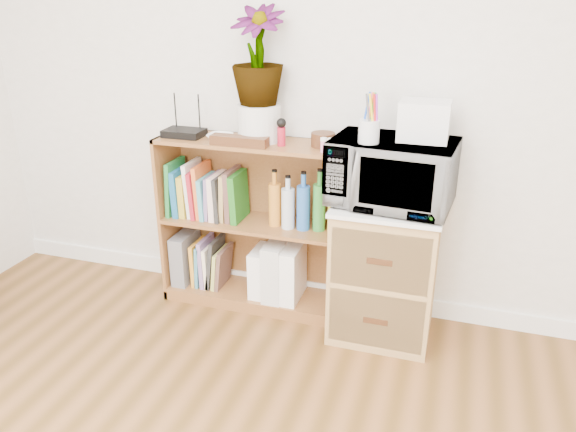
% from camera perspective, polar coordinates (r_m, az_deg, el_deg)
% --- Properties ---
extents(skirting_board, '(4.00, 0.02, 0.10)m').
position_cam_1_polar(skirting_board, '(3.30, 3.09, -7.54)').
color(skirting_board, white).
rests_on(skirting_board, ground).
extents(bookshelf, '(1.00, 0.30, 0.95)m').
position_cam_1_polar(bookshelf, '(3.09, -3.71, -0.93)').
color(bookshelf, brown).
rests_on(bookshelf, ground).
extents(wicker_unit, '(0.50, 0.45, 0.70)m').
position_cam_1_polar(wicker_unit, '(2.90, 9.79, -5.52)').
color(wicker_unit, '#9E7542').
rests_on(wicker_unit, ground).
extents(microwave, '(0.60, 0.44, 0.32)m').
position_cam_1_polar(microwave, '(2.69, 10.49, 4.36)').
color(microwave, white).
rests_on(microwave, wicker_unit).
extents(pen_cup, '(0.10, 0.10, 0.10)m').
position_cam_1_polar(pen_cup, '(2.57, 8.23, 8.51)').
color(pen_cup, silver).
rests_on(pen_cup, microwave).
extents(small_appliance, '(0.22, 0.19, 0.18)m').
position_cam_1_polar(small_appliance, '(2.66, 13.68, 9.39)').
color(small_appliance, silver).
rests_on(small_appliance, microwave).
extents(router, '(0.21, 0.14, 0.04)m').
position_cam_1_polar(router, '(3.06, -10.51, 8.30)').
color(router, black).
rests_on(router, bookshelf).
extents(white_bowl, '(0.13, 0.13, 0.03)m').
position_cam_1_polar(white_bowl, '(2.96, -6.92, 7.98)').
color(white_bowl, white).
rests_on(white_bowl, bookshelf).
extents(plant_pot, '(0.22, 0.22, 0.19)m').
position_cam_1_polar(plant_pot, '(2.91, -2.95, 9.46)').
color(plant_pot, silver).
rests_on(plant_pot, bookshelf).
extents(potted_plant, '(0.27, 0.27, 0.48)m').
position_cam_1_polar(potted_plant, '(2.86, -3.09, 15.97)').
color(potted_plant, '#2C6F30').
rests_on(potted_plant, plant_pot).
extents(trinket_box, '(0.30, 0.07, 0.05)m').
position_cam_1_polar(trinket_box, '(2.84, -4.96, 7.62)').
color(trinket_box, '#3C2210').
rests_on(trinket_box, bookshelf).
extents(kokeshi_doll, '(0.04, 0.04, 0.09)m').
position_cam_1_polar(kokeshi_doll, '(2.82, -0.68, 8.08)').
color(kokeshi_doll, '#A91429').
rests_on(kokeshi_doll, bookshelf).
extents(wooden_bowl, '(0.12, 0.12, 0.07)m').
position_cam_1_polar(wooden_bowl, '(2.82, 3.57, 7.75)').
color(wooden_bowl, '#381C0F').
rests_on(wooden_bowl, bookshelf).
extents(paint_jars, '(0.11, 0.04, 0.05)m').
position_cam_1_polar(paint_jars, '(2.71, 4.30, 7.00)').
color(paint_jars, '#D57688').
rests_on(paint_jars, bookshelf).
extents(file_box, '(0.09, 0.24, 0.30)m').
position_cam_1_polar(file_box, '(3.36, -10.35, -4.08)').
color(file_box, slate).
rests_on(file_box, bookshelf).
extents(magazine_holder_left, '(0.09, 0.22, 0.27)m').
position_cam_1_polar(magazine_holder_left, '(3.18, -2.74, -5.59)').
color(magazine_holder_left, white).
rests_on(magazine_holder_left, bookshelf).
extents(magazine_holder_mid, '(0.10, 0.26, 0.33)m').
position_cam_1_polar(magazine_holder_mid, '(3.13, -1.11, -5.36)').
color(magazine_holder_mid, silver).
rests_on(magazine_holder_mid, bookshelf).
extents(magazine_holder_right, '(0.10, 0.25, 0.31)m').
position_cam_1_polar(magazine_holder_right, '(3.11, 0.43, -5.74)').
color(magazine_holder_right, white).
rests_on(magazine_holder_right, bookshelf).
extents(cookbooks, '(0.42, 0.20, 0.31)m').
position_cam_1_polar(cookbooks, '(3.13, -8.22, 2.31)').
color(cookbooks, '#1E7231').
rests_on(cookbooks, bookshelf).
extents(liquor_bottles, '(0.46, 0.07, 0.32)m').
position_cam_1_polar(liquor_bottles, '(2.92, 2.33, 1.42)').
color(liquor_bottles, orange).
rests_on(liquor_bottles, bookshelf).
extents(lower_books, '(0.20, 0.19, 0.30)m').
position_cam_1_polar(lower_books, '(3.30, -7.83, -4.77)').
color(lower_books, orange).
rests_on(lower_books, bookshelf).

